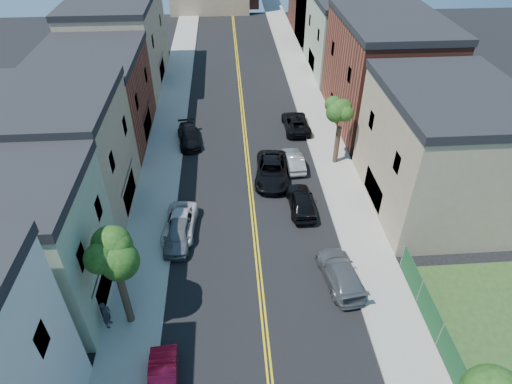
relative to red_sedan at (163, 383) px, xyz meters
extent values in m
cube|color=gray|center=(-2.40, 30.46, -0.60)|extent=(3.20, 100.00, 0.15)
cube|color=gray|center=(13.40, 30.46, -0.60)|extent=(3.20, 100.00, 0.15)
cube|color=gray|center=(-0.65, 30.46, -0.60)|extent=(0.30, 100.00, 0.15)
cube|color=gray|center=(11.65, 30.46, -0.60)|extent=(0.30, 100.00, 0.15)
cube|color=gray|center=(-8.50, 6.46, 3.57)|extent=(9.00, 8.00, 8.50)
cube|color=#998466|center=(-8.50, 15.46, 3.82)|extent=(9.00, 10.00, 9.00)
cube|color=brown|center=(-8.50, 26.46, 3.32)|extent=(9.00, 12.00, 8.00)
cube|color=#998466|center=(-8.50, 40.46, 4.07)|extent=(9.00, 16.00, 9.50)
cube|color=#998466|center=(19.50, 14.46, 3.82)|extent=(9.00, 12.00, 9.00)
cube|color=brown|center=(19.50, 28.46, 4.32)|extent=(9.00, 14.00, 10.00)
cube|color=gray|center=(19.50, 42.46, 3.57)|extent=(9.00, 12.00, 8.50)
cube|color=#143F1E|center=(15.00, -0.04, 0.42)|extent=(0.04, 15.00, 1.90)
cylinder|color=#37231B|center=(-2.40, 4.46, 1.45)|extent=(0.44, 0.44, 3.96)
sphere|color=#18350E|center=(-2.40, 4.46, 5.77)|extent=(5.20, 5.20, 5.20)
sphere|color=#18350E|center=(-1.88, 4.07, 6.81)|extent=(3.90, 3.90, 3.90)
sphere|color=#18350E|center=(-2.92, 4.98, 5.25)|extent=(3.64, 3.64, 3.64)
cylinder|color=#37231B|center=(13.40, 20.46, 1.23)|extent=(0.44, 0.44, 3.52)
sphere|color=#18350E|center=(13.40, 20.46, 4.97)|extent=(4.40, 4.40, 4.40)
sphere|color=#18350E|center=(13.84, 20.13, 5.85)|extent=(3.30, 3.30, 3.30)
sphere|color=#18350E|center=(12.96, 20.90, 4.53)|extent=(3.08, 3.08, 3.08)
imported|color=red|center=(0.00, 0.00, 0.00)|extent=(1.75, 4.21, 1.35)
imported|color=silver|center=(0.00, 12.24, 0.00)|extent=(2.64, 5.04, 1.35)
imported|color=#595D61|center=(0.00, 11.08, 0.07)|extent=(2.12, 4.54, 1.50)
imported|color=black|center=(0.00, 25.00, 0.03)|extent=(2.61, 5.07, 1.41)
imported|color=#525559|center=(10.68, 6.64, 0.06)|extent=(2.70, 5.32, 1.48)
imported|color=black|center=(9.30, 14.12, 0.13)|extent=(1.98, 4.77, 1.61)
imported|color=#969A9D|center=(9.56, 20.11, 0.01)|extent=(1.72, 4.23, 1.37)
imported|color=black|center=(10.75, 26.96, 0.05)|extent=(2.55, 5.32, 1.46)
imported|color=black|center=(7.42, 18.39, 0.15)|extent=(3.44, 6.23, 1.65)
imported|color=#25252C|center=(-3.60, 4.15, 0.44)|extent=(0.56, 0.77, 1.94)
camera|label=1|loc=(3.89, -11.86, 21.12)|focal=30.31mm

